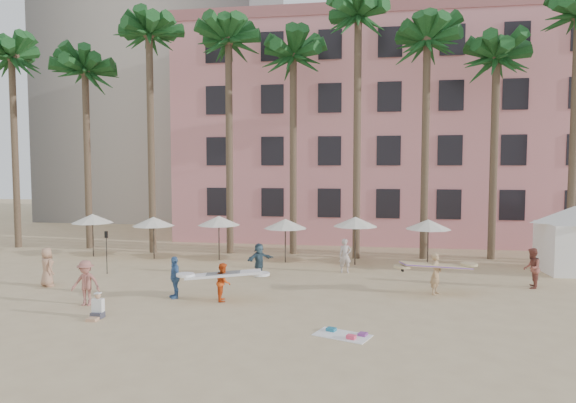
% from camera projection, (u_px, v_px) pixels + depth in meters
% --- Properties ---
extents(ground, '(120.00, 120.00, 0.00)m').
position_uv_depth(ground, '(253.00, 333.00, 17.21)').
color(ground, '#D1B789').
rests_on(ground, ground).
extents(pink_hotel, '(35.00, 14.00, 16.00)m').
position_uv_depth(pink_hotel, '(411.00, 135.00, 41.13)').
color(pink_hotel, pink).
rests_on(pink_hotel, ground).
extents(palm_row, '(44.40, 5.40, 16.30)m').
position_uv_depth(palm_row, '(317.00, 43.00, 30.98)').
color(palm_row, brown).
rests_on(palm_row, ground).
extents(umbrella_row, '(22.50, 2.70, 2.73)m').
position_uv_depth(umbrella_row, '(252.00, 222.00, 29.83)').
color(umbrella_row, '#332B23').
rests_on(umbrella_row, ground).
extents(cabana, '(4.73, 4.73, 3.50)m').
position_uv_depth(cabana, '(574.00, 233.00, 26.69)').
color(cabana, white).
rests_on(cabana, ground).
extents(beach_towel, '(2.04, 1.58, 0.14)m').
position_uv_depth(beach_towel, '(344.00, 335.00, 16.92)').
color(beach_towel, white).
rests_on(beach_towel, ground).
extents(carrier_yellow, '(3.14, 1.66, 1.82)m').
position_uv_depth(carrier_yellow, '(436.00, 271.00, 22.24)').
color(carrier_yellow, tan).
rests_on(carrier_yellow, ground).
extents(carrier_white, '(3.20, 1.38, 1.58)m').
position_uv_depth(carrier_white, '(223.00, 280.00, 21.21)').
color(carrier_white, '#E95318').
rests_on(carrier_white, ground).
extents(beachgoers, '(23.10, 8.66, 1.85)m').
position_uv_depth(beachgoers, '(240.00, 269.00, 23.34)').
color(beachgoers, tan).
rests_on(beachgoers, ground).
extents(paddle, '(0.18, 0.04, 2.23)m').
position_uv_depth(paddle, '(106.00, 247.00, 26.41)').
color(paddle, black).
rests_on(paddle, ground).
extents(seated_man, '(0.41, 0.72, 0.93)m').
position_uv_depth(seated_man, '(97.00, 309.00, 18.82)').
color(seated_man, '#3F3F4C').
rests_on(seated_man, ground).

